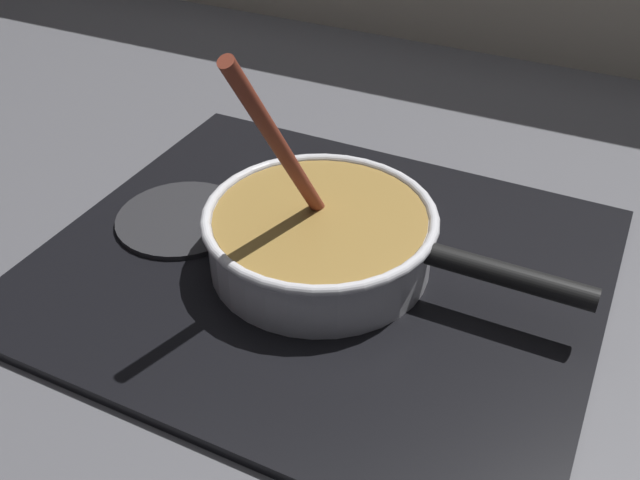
{
  "coord_description": "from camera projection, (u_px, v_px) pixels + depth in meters",
  "views": [
    {
      "loc": [
        0.28,
        -0.39,
        0.47
      ],
      "look_at": [
        0.02,
        0.13,
        0.04
      ],
      "focal_mm": 40.17,
      "sensor_mm": 36.0,
      "label": 1
    }
  ],
  "objects": [
    {
      "name": "burner_ring",
      "position": [
        320.0,
        260.0,
        0.74
      ],
      "size": [
        0.17,
        0.17,
        0.01
      ],
      "primitive_type": "torus",
      "color": "#592D0C",
      "rests_on": "hob_plate"
    },
    {
      "name": "ground",
      "position": [
        235.0,
        361.0,
        0.67
      ],
      "size": [
        2.4,
        1.6,
        0.04
      ],
      "primitive_type": "cube",
      "color": "#4C4C51"
    },
    {
      "name": "hob_plate",
      "position": [
        320.0,
        267.0,
        0.74
      ],
      "size": [
        0.56,
        0.48,
        0.01
      ],
      "primitive_type": "cube",
      "color": "black",
      "rests_on": "ground"
    },
    {
      "name": "spare_burner",
      "position": [
        182.0,
        219.0,
        0.8
      ],
      "size": [
        0.15,
        0.15,
        0.01
      ],
      "primitive_type": "cylinder",
      "color": "#262628",
      "rests_on": "hob_plate"
    },
    {
      "name": "cooking_pan",
      "position": [
        322.0,
        236.0,
        0.72
      ],
      "size": [
        0.38,
        0.24,
        0.26
      ],
      "color": "silver",
      "rests_on": "hob_plate"
    }
  ]
}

